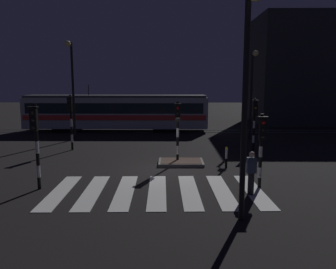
{
  "coord_description": "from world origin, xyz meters",
  "views": [
    {
      "loc": [
        0.59,
        -16.36,
        4.27
      ],
      "look_at": [
        0.36,
        2.53,
        1.4
      ],
      "focal_mm": 35.98,
      "sensor_mm": 36.0,
      "label": 1
    }
  ],
  "objects_px": {
    "street_lamp_trackside_right": "(252,84)",
    "street_lamp_near_kerb": "(248,80)",
    "traffic_light_corner_near_right": "(262,140)",
    "bollard_island_edge": "(226,157)",
    "street_lamp_trackside_left": "(72,79)",
    "traffic_light_corner_far_right": "(255,116)",
    "tram": "(116,112)",
    "traffic_light_median_centre": "(178,123)",
    "pedestrian_waiting_at_kerb": "(251,173)",
    "traffic_light_corner_far_left": "(70,114)",
    "traffic_light_corner_near_left": "(35,134)"
  },
  "relations": [
    {
      "from": "tram",
      "to": "bollard_island_edge",
      "type": "distance_m",
      "value": 15.49
    },
    {
      "from": "traffic_light_corner_near_right",
      "to": "bollard_island_edge",
      "type": "distance_m",
      "value": 3.77
    },
    {
      "from": "traffic_light_corner_far_left",
      "to": "street_lamp_trackside_left",
      "type": "bearing_deg",
      "value": 104.16
    },
    {
      "from": "traffic_light_median_centre",
      "to": "street_lamp_near_kerb",
      "type": "distance_m",
      "value": 8.37
    },
    {
      "from": "traffic_light_median_centre",
      "to": "tram",
      "type": "bearing_deg",
      "value": 113.36
    },
    {
      "from": "traffic_light_median_centre",
      "to": "traffic_light_corner_near_right",
      "type": "relative_size",
      "value": 1.08
    },
    {
      "from": "street_lamp_near_kerb",
      "to": "pedestrian_waiting_at_kerb",
      "type": "relative_size",
      "value": 4.0
    },
    {
      "from": "traffic_light_corner_far_left",
      "to": "street_lamp_near_kerb",
      "type": "relative_size",
      "value": 0.52
    },
    {
      "from": "pedestrian_waiting_at_kerb",
      "to": "traffic_light_corner_near_left",
      "type": "bearing_deg",
      "value": 176.34
    },
    {
      "from": "traffic_light_corner_near_right",
      "to": "tram",
      "type": "xyz_separation_m",
      "value": [
        -8.62,
        16.71,
        -0.28
      ]
    },
    {
      "from": "street_lamp_near_kerb",
      "to": "tram",
      "type": "distance_m",
      "value": 21.57
    },
    {
      "from": "traffic_light_corner_near_right",
      "to": "street_lamp_near_kerb",
      "type": "relative_size",
      "value": 0.45
    },
    {
      "from": "traffic_light_corner_near_left",
      "to": "street_lamp_trackside_right",
      "type": "distance_m",
      "value": 16.9
    },
    {
      "from": "street_lamp_trackside_left",
      "to": "traffic_light_corner_far_right",
      "type": "bearing_deg",
      "value": -16.44
    },
    {
      "from": "street_lamp_trackside_left",
      "to": "street_lamp_trackside_right",
      "type": "relative_size",
      "value": 1.1
    },
    {
      "from": "pedestrian_waiting_at_kerb",
      "to": "bollard_island_edge",
      "type": "relative_size",
      "value": 1.54
    },
    {
      "from": "street_lamp_trackside_left",
      "to": "street_lamp_trackside_right",
      "type": "distance_m",
      "value": 13.45
    },
    {
      "from": "traffic_light_corner_near_left",
      "to": "traffic_light_median_centre",
      "type": "xyz_separation_m",
      "value": [
        5.72,
        4.66,
        -0.1
      ]
    },
    {
      "from": "traffic_light_median_centre",
      "to": "street_lamp_trackside_right",
      "type": "height_order",
      "value": "street_lamp_trackside_right"
    },
    {
      "from": "bollard_island_edge",
      "to": "traffic_light_corner_far_right",
      "type": "bearing_deg",
      "value": 61.88
    },
    {
      "from": "traffic_light_corner_near_right",
      "to": "bollard_island_edge",
      "type": "bearing_deg",
      "value": 104.18
    },
    {
      "from": "traffic_light_corner_near_right",
      "to": "street_lamp_near_kerb",
      "type": "height_order",
      "value": "street_lamp_near_kerb"
    },
    {
      "from": "street_lamp_near_kerb",
      "to": "bollard_island_edge",
      "type": "distance_m",
      "value": 7.83
    },
    {
      "from": "traffic_light_median_centre",
      "to": "tram",
      "type": "distance_m",
      "value": 13.41
    },
    {
      "from": "street_lamp_trackside_right",
      "to": "traffic_light_corner_near_right",
      "type": "bearing_deg",
      "value": -101.13
    },
    {
      "from": "traffic_light_corner_near_left",
      "to": "pedestrian_waiting_at_kerb",
      "type": "relative_size",
      "value": 2.04
    },
    {
      "from": "traffic_light_corner_near_left",
      "to": "traffic_light_corner_far_right",
      "type": "relative_size",
      "value": 1.04
    },
    {
      "from": "traffic_light_corner_far_left",
      "to": "bollard_island_edge",
      "type": "relative_size",
      "value": 3.2
    },
    {
      "from": "traffic_light_corner_far_right",
      "to": "tram",
      "type": "relative_size",
      "value": 0.2
    },
    {
      "from": "traffic_light_corner_far_left",
      "to": "street_lamp_trackside_right",
      "type": "xyz_separation_m",
      "value": [
        12.46,
        4.16,
        1.91
      ]
    },
    {
      "from": "pedestrian_waiting_at_kerb",
      "to": "street_lamp_trackside_left",
      "type": "bearing_deg",
      "value": 129.82
    },
    {
      "from": "traffic_light_corner_far_left",
      "to": "street_lamp_trackside_left",
      "type": "relative_size",
      "value": 0.49
    },
    {
      "from": "traffic_light_corner_far_left",
      "to": "street_lamp_near_kerb",
      "type": "distance_m",
      "value": 14.43
    },
    {
      "from": "traffic_light_corner_far_left",
      "to": "pedestrian_waiting_at_kerb",
      "type": "xyz_separation_m",
      "value": [
        9.52,
        -8.71,
        -1.47
      ]
    },
    {
      "from": "street_lamp_trackside_right",
      "to": "street_lamp_near_kerb",
      "type": "height_order",
      "value": "street_lamp_near_kerb"
    },
    {
      "from": "traffic_light_corner_near_right",
      "to": "traffic_light_corner_far_right",
      "type": "relative_size",
      "value": 0.92
    },
    {
      "from": "traffic_light_median_centre",
      "to": "bollard_island_edge",
      "type": "height_order",
      "value": "traffic_light_median_centre"
    },
    {
      "from": "traffic_light_corner_near_right",
      "to": "street_lamp_near_kerb",
      "type": "xyz_separation_m",
      "value": [
        -1.42,
        -3.45,
        2.34
      ]
    },
    {
      "from": "traffic_light_corner_near_left",
      "to": "traffic_light_corner_far_right",
      "type": "xyz_separation_m",
      "value": [
        10.68,
        8.3,
        -0.1
      ]
    },
    {
      "from": "traffic_light_corner_far_left",
      "to": "bollard_island_edge",
      "type": "distance_m",
      "value": 10.45
    },
    {
      "from": "pedestrian_waiting_at_kerb",
      "to": "bollard_island_edge",
      "type": "height_order",
      "value": "pedestrian_waiting_at_kerb"
    },
    {
      "from": "street_lamp_trackside_right",
      "to": "bollard_island_edge",
      "type": "xyz_separation_m",
      "value": [
        -3.23,
        -8.7,
        -3.7
      ]
    },
    {
      "from": "traffic_light_median_centre",
      "to": "tram",
      "type": "xyz_separation_m",
      "value": [
        -5.32,
        12.3,
        -0.45
      ]
    },
    {
      "from": "traffic_light_corner_near_right",
      "to": "traffic_light_corner_far_right",
      "type": "xyz_separation_m",
      "value": [
        1.65,
        8.05,
        0.18
      ]
    },
    {
      "from": "traffic_light_corner_far_left",
      "to": "street_lamp_trackside_right",
      "type": "height_order",
      "value": "street_lamp_trackside_right"
    },
    {
      "from": "traffic_light_median_centre",
      "to": "street_lamp_trackside_left",
      "type": "bearing_deg",
      "value": 136.36
    },
    {
      "from": "street_lamp_near_kerb",
      "to": "pedestrian_waiting_at_kerb",
      "type": "height_order",
      "value": "street_lamp_near_kerb"
    },
    {
      "from": "street_lamp_near_kerb",
      "to": "tram",
      "type": "relative_size",
      "value": 0.42
    },
    {
      "from": "street_lamp_trackside_right",
      "to": "tram",
      "type": "relative_size",
      "value": 0.41
    },
    {
      "from": "street_lamp_trackside_left",
      "to": "tram",
      "type": "distance_m",
      "value": 6.19
    }
  ]
}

